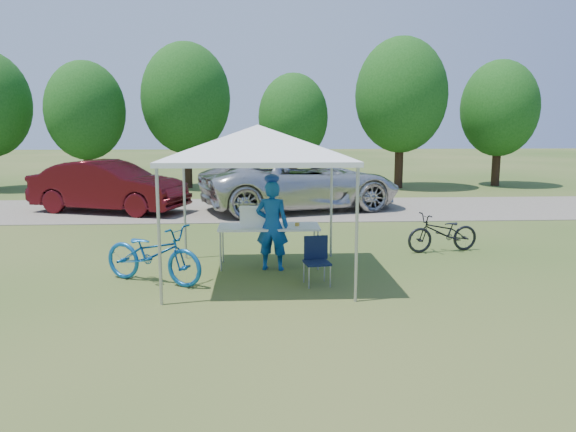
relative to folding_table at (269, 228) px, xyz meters
name	(u,v)px	position (x,y,z in m)	size (l,w,h in m)	color
ground	(259,277)	(-0.20, -0.79, -0.75)	(100.00, 100.00, 0.00)	#2D5119
gravel_strip	(259,209)	(-0.20, 7.21, -0.74)	(24.00, 5.00, 0.02)	gray
canopy	(258,129)	(-0.20, -0.79, 1.90)	(4.53, 4.53, 3.00)	#A5A5AA
treeline	(251,104)	(-0.49, 13.26, 2.78)	(24.89, 4.28, 6.30)	#382314
folding_table	(269,228)	(0.00, 0.00, 0.00)	(1.94, 0.81, 0.80)	white
folding_chair	(316,256)	(0.80, -1.25, -0.27)	(0.48, 0.49, 0.82)	#0E1732
cooler	(253,216)	(-0.31, 0.00, 0.23)	(0.51, 0.35, 0.37)	white
ice_cream_cup	(297,224)	(0.54, -0.05, 0.08)	(0.08, 0.08, 0.06)	gold
cyclist	(272,226)	(0.05, -0.28, 0.10)	(0.62, 0.41, 1.70)	#11478F
bike_blue	(153,254)	(-2.03, -1.05, -0.24)	(0.69, 1.97, 1.03)	#115599
bike_dark	(443,232)	(3.78, 1.03, -0.33)	(0.56, 1.62, 0.85)	black
minivan	(301,182)	(1.17, 7.04, 0.15)	(2.93, 6.35, 1.76)	silver
sedan	(109,186)	(-4.82, 6.88, 0.06)	(1.68, 4.83, 1.59)	#420B0F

